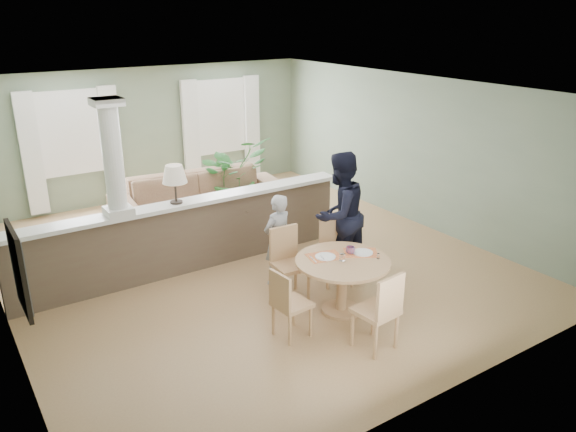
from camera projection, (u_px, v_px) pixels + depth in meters
ground at (248, 260)px, 8.96m from camera, size 8.00×8.00×0.00m
room_shell at (223, 142)px, 8.81m from camera, size 7.02×8.02×2.71m
pony_wall at (182, 228)px, 8.37m from camera, size 5.32×0.38×2.70m
sofa at (202, 200)px, 10.32m from camera, size 3.30×1.55×0.93m
houseplant at (233, 175)px, 10.86m from camera, size 1.53×1.38×1.50m
dining_table at (343, 270)px, 7.26m from camera, size 1.23×1.23×0.84m
chair_far_boy at (288, 259)px, 7.70m from camera, size 0.48×0.48×0.99m
chair_far_man at (336, 245)px, 8.14m from camera, size 0.58×0.58×1.00m
chair_near at (381, 308)px, 6.43m from camera, size 0.49×0.49×0.99m
chair_side at (287, 301)px, 6.70m from camera, size 0.44×0.44×0.89m
child_person at (277, 240)px, 8.01m from camera, size 0.55×0.42×1.35m
man_person at (339, 215)px, 8.23m from camera, size 1.03×0.87×1.88m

